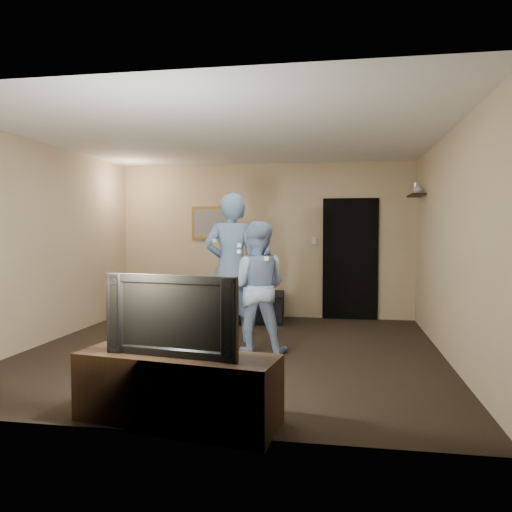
% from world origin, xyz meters
% --- Properties ---
extents(ground, '(5.00, 5.00, 0.00)m').
position_xyz_m(ground, '(0.00, 0.00, 0.00)').
color(ground, black).
rests_on(ground, ground).
extents(ceiling, '(5.00, 5.00, 0.04)m').
position_xyz_m(ceiling, '(0.00, 0.00, 2.60)').
color(ceiling, silver).
rests_on(ceiling, wall_back).
extents(wall_back, '(5.00, 0.04, 2.60)m').
position_xyz_m(wall_back, '(0.00, 2.50, 1.30)').
color(wall_back, tan).
rests_on(wall_back, ground).
extents(wall_front, '(5.00, 0.04, 2.60)m').
position_xyz_m(wall_front, '(0.00, -2.50, 1.30)').
color(wall_front, tan).
rests_on(wall_front, ground).
extents(wall_left, '(0.04, 5.00, 2.60)m').
position_xyz_m(wall_left, '(-2.50, 0.00, 1.30)').
color(wall_left, tan).
rests_on(wall_left, ground).
extents(wall_right, '(0.04, 5.00, 2.60)m').
position_xyz_m(wall_right, '(2.50, 0.00, 1.30)').
color(wall_right, tan).
rests_on(wall_right, ground).
extents(sofa, '(2.33, 1.07, 0.66)m').
position_xyz_m(sofa, '(-0.74, 1.99, 0.33)').
color(sofa, black).
rests_on(sofa, ground).
extents(throw_pillow, '(0.44, 0.27, 0.42)m').
position_xyz_m(throw_pillow, '(-0.97, 1.99, 0.48)').
color(throw_pillow, '#1A4E45').
rests_on(throw_pillow, sofa).
extents(painting_frame, '(0.72, 0.05, 0.57)m').
position_xyz_m(painting_frame, '(-0.90, 2.48, 1.60)').
color(painting_frame, olive).
rests_on(painting_frame, wall_back).
extents(painting_canvas, '(0.62, 0.01, 0.47)m').
position_xyz_m(painting_canvas, '(-0.90, 2.45, 1.60)').
color(painting_canvas, slate).
rests_on(painting_canvas, painting_frame).
extents(doorway, '(0.90, 0.06, 2.00)m').
position_xyz_m(doorway, '(1.45, 2.47, 1.00)').
color(doorway, black).
rests_on(doorway, ground).
extents(light_switch, '(0.08, 0.02, 0.12)m').
position_xyz_m(light_switch, '(0.85, 2.48, 1.30)').
color(light_switch, silver).
rests_on(light_switch, wall_back).
extents(wall_shelf, '(0.20, 0.60, 0.03)m').
position_xyz_m(wall_shelf, '(2.39, 1.80, 1.99)').
color(wall_shelf, black).
rests_on(wall_shelf, wall_right).
extents(shelf_vase, '(0.16, 0.16, 0.15)m').
position_xyz_m(shelf_vase, '(2.39, 1.63, 2.08)').
color(shelf_vase, '#B4B4B9').
rests_on(shelf_vase, wall_shelf).
extents(shelf_figurine, '(0.06, 0.06, 0.18)m').
position_xyz_m(shelf_figurine, '(2.39, 1.87, 2.09)').
color(shelf_figurine, silver).
rests_on(shelf_figurine, wall_shelf).
extents(tv_console, '(1.63, 0.74, 0.56)m').
position_xyz_m(tv_console, '(0.07, -2.28, 0.25)').
color(tv_console, black).
rests_on(tv_console, ground).
extents(television, '(1.08, 0.30, 0.62)m').
position_xyz_m(television, '(0.07, -2.28, 0.84)').
color(television, black).
rests_on(television, tv_console).
extents(wii_player_left, '(0.80, 0.61, 1.96)m').
position_xyz_m(wii_player_left, '(-0.13, 0.54, 0.98)').
color(wii_player_left, '#6586AF').
rests_on(wii_player_left, ground).
extents(wii_player_right, '(0.78, 0.61, 1.58)m').
position_xyz_m(wii_player_right, '(0.30, 0.00, 0.79)').
color(wii_player_right, '#9CBAE3').
rests_on(wii_player_right, ground).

